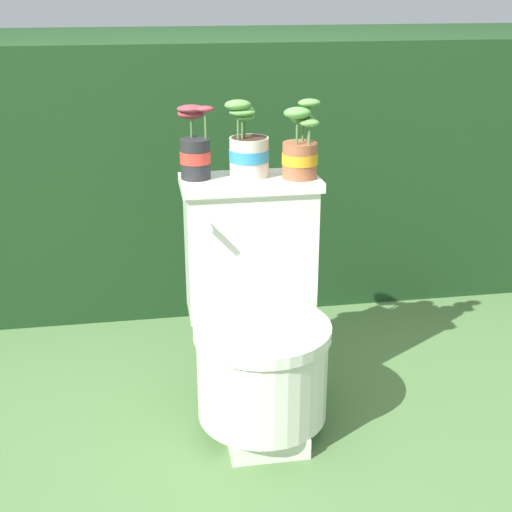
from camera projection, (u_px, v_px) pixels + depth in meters
name	position (u px, v px, depth m)	size (l,w,h in m)	color
ground_plane	(230.00, 428.00, 2.24)	(12.00, 12.00, 0.00)	#4C703D
hedge_backdrop	(190.00, 158.00, 3.28)	(3.63, 1.04, 1.10)	#193819
toilet	(257.00, 323.00, 2.20)	(0.43, 0.54, 0.75)	silver
potted_plant_left	(195.00, 149.00, 2.14)	(0.11, 0.11, 0.22)	#262628
potted_plant_midleft	(248.00, 149.00, 2.16)	(0.14, 0.12, 0.24)	beige
potted_plant_middle	(300.00, 150.00, 2.14)	(0.11, 0.11, 0.24)	#9E5638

